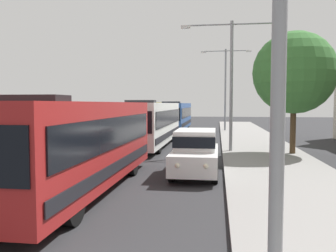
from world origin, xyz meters
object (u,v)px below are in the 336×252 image
Objects in this scene: bus_lead at (80,142)px; box_truck_oncoming at (147,115)px; white_suv at (196,151)px; streetlamp_far at (225,81)px; bus_second_in_line at (152,122)px; streetlamp_mid at (231,71)px; roadside_tree at (294,73)px; bus_middle at (175,116)px.

bus_lead reaches higher than box_truck_oncoming.
white_suv is 23.81m from streetlamp_far.
bus_lead is 1.21× the size of streetlamp_far.
bus_second_in_line is 6.86m from streetlamp_mid.
roadside_tree is at bearing -78.57° from streetlamp_far.
white_suv is 25.11m from box_truck_oncoming.
bus_second_in_line is at bearing 153.53° from streetlamp_mid.
white_suv is at bearing -130.04° from roadside_tree.
bus_lead is 1.51× the size of roadside_tree.
white_suv is at bearing 41.73° from bus_lead.
box_truck_oncoming is (-3.30, 0.70, 0.02)m from bus_middle.
bus_middle reaches higher than white_suv.
streetlamp_mid is at bearing -90.00° from streetlamp_far.
box_truck_oncoming is (-3.30, 14.56, 0.02)m from bus_second_in_line.
streetlamp_mid is at bearing -63.23° from box_truck_oncoming.
bus_middle is 1.57× the size of box_truck_oncoming.
box_truck_oncoming reaches higher than white_suv.
white_suv is (3.70, -23.41, -0.66)m from bus_middle.
box_truck_oncoming is (-7.00, 24.11, 0.67)m from white_suv.
bus_second_in_line reaches higher than white_suv.
streetlamp_far reaches higher than bus_lead.
box_truck_oncoming is 19.59m from streetlamp_mid.
bus_lead is at bearing -83.13° from box_truck_oncoming.
bus_middle is 6.54m from streetlamp_far.
bus_lead is 12.85m from bus_second_in_line.
bus_lead is 11.96m from streetlamp_mid.
white_suv is (3.70, -9.55, -0.66)m from bus_second_in_line.
bus_middle is 2.60× the size of white_suv.
bus_middle is 19.64m from roadside_tree.
streetlamp_far is (0.00, 16.49, 0.42)m from streetlamp_mid.
streetlamp_mid is (8.70, -17.25, 3.25)m from box_truck_oncoming.
streetlamp_mid is at bearing 62.01° from bus_lead.
bus_middle is at bearing 179.37° from streetlamp_far.
streetlamp_mid reaches higher than bus_middle.
streetlamp_far is at bearing 68.64° from bus_second_in_line.
streetlamp_far is (5.40, 13.80, 3.68)m from bus_second_in_line.
roadside_tree reaches higher than bus_lead.
white_suv is 0.66× the size of roadside_tree.
box_truck_oncoming is at bearing 124.15° from roadside_tree.
roadside_tree is at bearing 46.82° from bus_lead.
roadside_tree is (8.87, -3.39, 3.05)m from bus_second_in_line.
bus_middle is at bearing 90.00° from bus_second_in_line.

